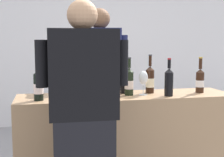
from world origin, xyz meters
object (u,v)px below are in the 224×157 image
wine_bottle_1 (92,83)px  wine_bottle_4 (82,84)px  wine_bottle_3 (200,80)px  wine_bottle_7 (125,81)px  wine_bottle_5 (150,80)px  wine_glass (143,78)px  wine_bottle_2 (38,86)px  person_server (100,93)px  person_guest (84,130)px  wine_bottle_6 (103,81)px  wine_bottle_8 (129,81)px  wine_bottle_0 (169,81)px

wine_bottle_1 → wine_bottle_4: size_ratio=1.07×
wine_bottle_3 → wine_bottle_7: 0.70m
wine_bottle_3 → wine_bottle_5: (-0.46, 0.08, 0.01)m
wine_bottle_7 → wine_glass: size_ratio=1.44×
wine_bottle_2 → person_server: bearing=46.9°
wine_bottle_5 → wine_glass: (-0.10, -0.10, 0.02)m
wine_bottle_7 → person_server: bearing=107.3°
wine_bottle_2 → person_guest: size_ratio=0.20×
wine_bottle_6 → wine_bottle_8: (0.23, -0.05, -0.00)m
wine_bottle_0 → wine_bottle_4: wine_bottle_0 is taller
wine_bottle_7 → person_server: 0.52m
wine_bottle_8 → person_server: size_ratio=0.19×
wine_bottle_8 → wine_bottle_4: bearing=178.0°
wine_bottle_3 → wine_bottle_6: size_ratio=0.95×
wine_bottle_2 → wine_bottle_5: size_ratio=0.91×
wine_bottle_0 → wine_bottle_1: (-0.66, 0.06, -0.01)m
wine_bottle_1 → person_guest: size_ratio=0.21×
wine_bottle_2 → person_server: person_server is taller
wine_bottle_1 → wine_bottle_8: 0.34m
wine_bottle_2 → wine_bottle_7: (0.76, 0.20, -0.00)m
wine_bottle_2 → wine_bottle_4: (0.37, 0.10, -0.01)m
wine_bottle_6 → wine_bottle_2: bearing=-166.3°
wine_bottle_2 → wine_bottle_5: 1.01m
wine_bottle_0 → wine_bottle_5: 0.22m
wine_bottle_2 → wine_bottle_8: 0.78m
wine_bottle_8 → person_guest: 0.82m
wine_bottle_2 → wine_bottle_8: (0.78, 0.09, 0.00)m
wine_bottle_6 → wine_bottle_3: bearing=-3.0°
wine_bottle_4 → wine_bottle_6: wine_bottle_6 is taller
wine_bottle_5 → person_guest: size_ratio=0.22×
wine_bottle_7 → wine_bottle_4: bearing=-166.6°
wine_glass → wine_bottle_7: bearing=136.9°
wine_bottle_1 → person_server: size_ratio=0.20×
wine_bottle_3 → wine_bottle_7: bearing=171.0°
wine_bottle_4 → person_guest: size_ratio=0.20×
wine_bottle_5 → wine_bottle_8: 0.24m
wine_bottle_4 → wine_bottle_6: size_ratio=0.93×
wine_bottle_2 → wine_bottle_5: bearing=9.5°
wine_bottle_0 → wine_bottle_4: bearing=170.0°
wine_bottle_6 → wine_glass: bearing=-10.7°
wine_bottle_0 → wine_bottle_2: (-1.10, 0.03, -0.01)m
wine_bottle_1 → wine_bottle_7: (0.33, 0.16, -0.00)m
wine_bottle_6 → person_guest: person_guest is taller
wine_bottle_3 → person_server: (-0.84, 0.57, -0.18)m
person_guest → wine_glass: bearing=44.7°
wine_bottle_7 → person_server: (-0.15, 0.46, -0.18)m
wine_bottle_4 → wine_bottle_7: bearing=13.4°
wine_bottle_1 → wine_glass: (0.46, 0.03, 0.03)m
wine_bottle_6 → person_guest: (-0.25, -0.67, -0.23)m
wine_bottle_5 → wine_bottle_8: size_ratio=1.06×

